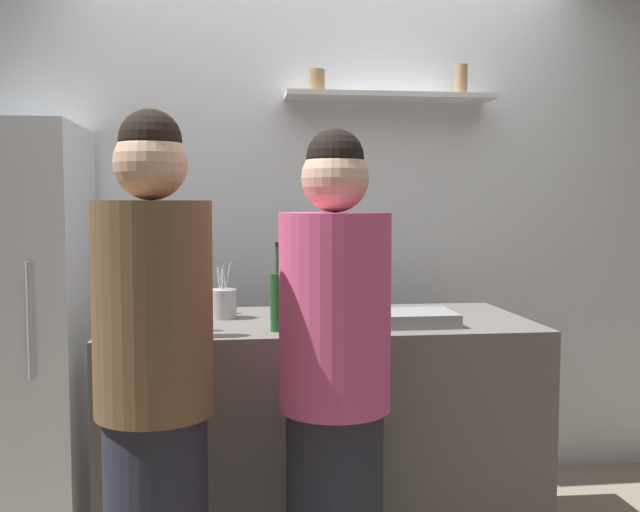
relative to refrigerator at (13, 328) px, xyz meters
The scene contains 12 objects.
back_wall_assembly 1.49m from the refrigerator, 16.31° to the left, with size 4.80×0.32×2.60m.
refrigerator is the anchor object (origin of this frame).
counter 1.38m from the refrigerator, 16.66° to the right, with size 1.63×0.76×0.93m, color #66605B.
baking_pan 1.67m from the refrigerator, 18.92° to the right, with size 0.34×0.24×0.05m, color gray.
utensil_holder 0.94m from the refrigerator, 18.66° to the right, with size 0.11×0.11×0.22m.
wine_bottle_dark_glass 1.53m from the refrigerator, ahead, with size 0.07×0.07×0.30m.
wine_bottle_pale_glass 0.76m from the refrigerator, 14.38° to the right, with size 0.07×0.07×0.33m.
wine_bottle_amber_glass 0.89m from the refrigerator, 41.22° to the right, with size 0.08×0.08×0.31m.
wine_bottle_green_glass 1.26m from the refrigerator, 29.27° to the right, with size 0.06×0.06×0.32m.
water_bottle_plastic 1.05m from the refrigerator, 41.18° to the right, with size 0.08×0.08×0.25m.
person_brown_jacket 1.27m from the refrigerator, 56.76° to the right, with size 0.34×0.34×1.65m.
person_pink_top 1.59m from the refrigerator, 39.34° to the right, with size 0.34×0.34×1.61m.
Camera 1 is at (-0.45, -2.28, 1.38)m, focal length 40.00 mm.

